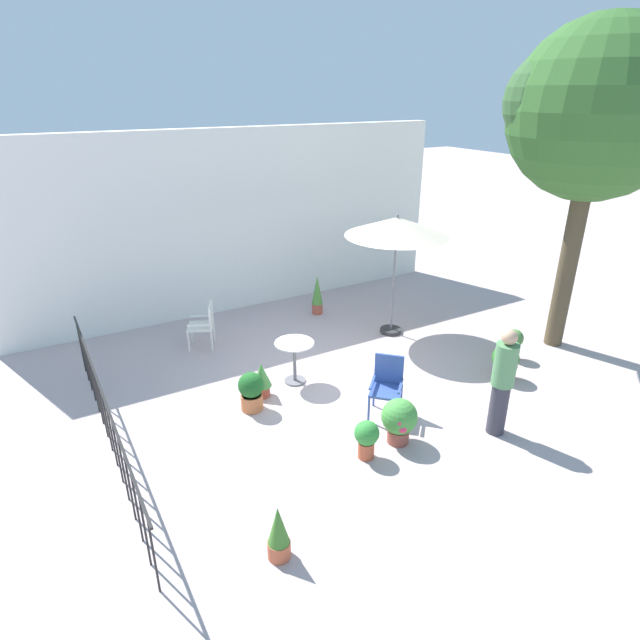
% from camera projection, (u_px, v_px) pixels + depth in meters
% --- Properties ---
extents(ground_plane, '(60.00, 60.00, 0.00)m').
position_uv_depth(ground_plane, '(335.00, 384.00, 9.05)').
color(ground_plane, '#BCA5A5').
extents(villa_facade, '(10.12, 0.30, 3.94)m').
position_uv_depth(villa_facade, '(237.00, 222.00, 11.58)').
color(villa_facade, white).
rests_on(villa_facade, ground).
extents(terrace_railing, '(0.03, 5.59, 1.01)m').
position_uv_depth(terrace_railing, '(105.00, 409.00, 7.10)').
color(terrace_railing, black).
rests_on(terrace_railing, ground).
extents(shade_tree, '(3.13, 2.98, 5.82)m').
position_uv_depth(shade_tree, '(598.00, 111.00, 8.81)').
color(shade_tree, brown).
rests_on(shade_tree, ground).
extents(patio_umbrella_0, '(2.02, 2.02, 2.48)m').
position_uv_depth(patio_umbrella_0, '(397.00, 228.00, 10.08)').
color(patio_umbrella_0, '#2D2D2D').
rests_on(patio_umbrella_0, ground).
extents(cafe_table_0, '(0.67, 0.67, 0.75)m').
position_uv_depth(cafe_table_0, '(294.00, 355.00, 8.91)').
color(cafe_table_0, silver).
rests_on(cafe_table_0, ground).
extents(patio_chair_0, '(0.63, 0.63, 0.90)m').
position_uv_depth(patio_chair_0, '(205.00, 322.00, 10.15)').
color(patio_chair_0, white).
rests_on(patio_chair_0, ground).
extents(patio_chair_1, '(0.67, 0.67, 0.95)m').
position_uv_depth(patio_chair_1, '(387.00, 383.00, 8.04)').
color(patio_chair_1, '#354F99').
rests_on(patio_chair_1, ground).
extents(potted_plant_0, '(0.46, 0.48, 0.63)m').
position_uv_depth(potted_plant_0, '(505.00, 360.00, 9.08)').
color(potted_plant_0, '#C66E42').
rests_on(potted_plant_0, ground).
extents(potted_plant_1, '(0.25, 0.25, 0.90)m').
position_uv_depth(potted_plant_1, '(317.00, 295.00, 11.71)').
color(potted_plant_1, '#B0503C').
rests_on(potted_plant_1, ground).
extents(potted_plant_2, '(0.35, 0.34, 0.59)m').
position_uv_depth(potted_plant_2, '(513.00, 342.00, 9.77)').
color(potted_plant_2, '#B76132').
rests_on(potted_plant_2, ground).
extents(potted_plant_3, '(0.35, 0.35, 0.57)m').
position_uv_depth(potted_plant_3, '(367.00, 437.00, 7.12)').
color(potted_plant_3, '#BA5536').
rests_on(potted_plant_3, ground).
extents(potted_plant_4, '(0.25, 0.25, 0.68)m').
position_uv_depth(potted_plant_4, '(278.00, 533.00, 5.57)').
color(potted_plant_4, '#BE5B3C').
rests_on(potted_plant_4, ground).
extents(potted_plant_5, '(0.52, 0.52, 0.69)m').
position_uv_depth(potted_plant_5, '(399.00, 419.00, 7.41)').
color(potted_plant_5, brown).
rests_on(potted_plant_5, ground).
extents(potted_plant_6, '(0.32, 0.32, 0.60)m').
position_uv_depth(potted_plant_6, '(262.00, 378.00, 8.56)').
color(potted_plant_6, '#AF4A38').
rests_on(potted_plant_6, ground).
extents(potted_plant_7, '(0.41, 0.41, 0.64)m').
position_uv_depth(potted_plant_7, '(251.00, 390.00, 8.20)').
color(potted_plant_7, '#CB7041').
rests_on(potted_plant_7, ground).
extents(standing_person, '(0.39, 0.39, 1.66)m').
position_uv_depth(standing_person, '(502.00, 381.00, 7.44)').
color(standing_person, '#33333D').
rests_on(standing_person, ground).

